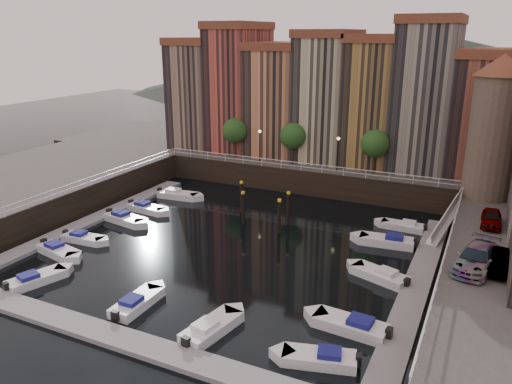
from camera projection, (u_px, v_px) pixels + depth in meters
The scene contains 30 objects.
ground at pixel (239, 243), 46.26m from camera, with size 200.00×200.00×0.00m, color black.
quay_far at pixel (327, 164), 68.13m from camera, with size 80.00×20.00×3.00m, color black.
quay_left at pixel (8, 193), 55.64m from camera, with size 20.00×36.00×3.00m, color black.
dock_left at pixel (97, 218), 52.03m from camera, with size 2.00×28.00×0.35m, color gray.
dock_right at pixel (418, 281), 38.67m from camera, with size 2.00×28.00×0.35m, color gray.
dock_near at pixel (115, 337), 31.61m from camera, with size 30.00×2.00×0.35m, color gray.
mountains at pixel (428, 73), 137.60m from camera, with size 145.00×100.00×18.00m.
far_terrace at pixel (349, 97), 61.74m from camera, with size 48.70×10.30×17.50m.
corner_tower at pixel (495, 125), 47.36m from camera, with size 5.20×5.20×13.80m.
promenade_trees at pixel (298, 137), 60.44m from camera, with size 21.20×3.20×5.20m.
street_lamps at pixel (297, 144), 59.65m from camera, with size 10.36×0.36×4.18m.
railings at pixel (261, 190), 49.31m from camera, with size 36.08×34.04×0.52m.
gangway at pixel (448, 217), 47.21m from camera, with size 2.78×8.32×3.73m.
mooring_pilings at pixel (262, 208), 50.59m from camera, with size 6.40×4.14×3.78m.
boat_left_0 at pixel (58, 251), 43.68m from camera, with size 4.85×2.59×1.09m.
boat_left_1 at pixel (83, 238), 46.45m from camera, with size 4.41×1.86×1.00m.
boat_left_2 at pixel (125, 219), 51.14m from camera, with size 5.20×2.62×1.17m.
boat_left_3 at pixel (146, 208), 54.31m from camera, with size 4.87×2.16×1.10m.
boat_left_4 at pixel (177, 195), 58.72m from camera, with size 5.18×2.30×1.17m.
boat_right_0 at pixel (321, 358), 29.25m from camera, with size 4.73×2.74×1.06m.
boat_right_1 at pixel (352, 326), 32.43m from camera, with size 5.23×2.27×1.18m.
boat_right_2 at pixel (381, 275), 39.22m from camera, with size 4.90×3.16×1.10m.
boat_right_3 at pixel (388, 241), 45.62m from camera, with size 5.24×2.34×1.18m.
boat_right_4 at pixel (404, 226), 49.32m from camera, with size 4.43×1.75×1.01m.
boat_near_0 at pixel (35, 279), 38.63m from camera, with size 2.95×4.75×1.07m.
boat_near_1 at pixel (136, 303), 35.25m from camera, with size 1.74×4.70×1.08m.
boat_near_3 at pixel (211, 328), 32.20m from camera, with size 2.59×5.01×1.12m.
car_a at pixel (491, 219), 41.80m from camera, with size 1.59×3.95×1.35m, color gray.
car_b at pixel (500, 263), 33.88m from camera, with size 1.43×4.11×1.36m, color gray.
car_c at pixel (476, 259), 34.10m from camera, with size 2.24×5.52×1.60m, color gray.
Camera 1 is at (19.89, -37.75, 18.56)m, focal length 35.00 mm.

